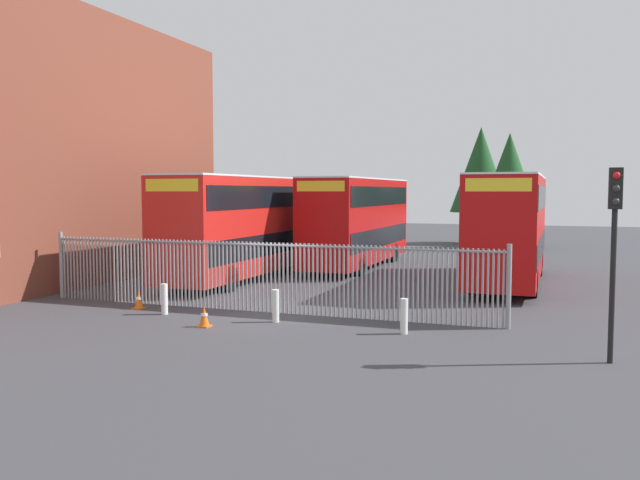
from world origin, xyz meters
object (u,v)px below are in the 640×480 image
object	(u,v)px
traffic_cone_mid_forecourt	(204,317)
traffic_light_kerbside	(614,228)
double_decker_bus_behind_fence_left	(509,225)
double_decker_bus_behind_fence_right	(358,219)
traffic_cone_by_gate	(139,300)
bollard_near_right	(404,316)
bollard_center_front	(276,306)
double_decker_bus_near_gate	(242,223)
bollard_near_left	(164,299)

from	to	relation	value
traffic_cone_mid_forecourt	traffic_light_kerbside	distance (m)	10.75
double_decker_bus_behind_fence_left	double_decker_bus_behind_fence_right	distance (m)	8.32
double_decker_bus_behind_fence_left	traffic_cone_by_gate	distance (m)	14.90
bollard_near_right	double_decker_bus_behind_fence_right	bearing A→B (deg)	111.44
double_decker_bus_behind_fence_left	bollard_near_right	xyz separation A→B (m)	(-1.88, -10.82, -1.95)
bollard_center_front	traffic_light_kerbside	bearing A→B (deg)	-10.56
double_decker_bus_behind_fence_right	bollard_center_front	xyz separation A→B (m)	(1.80, -14.10, -1.95)
bollard_center_front	double_decker_bus_behind_fence_left	bearing A→B (deg)	61.49
traffic_cone_by_gate	double_decker_bus_behind_fence_left	bearing A→B (deg)	43.20
double_decker_bus_near_gate	bollard_near_right	size ratio (longest dim) A/B	11.38
traffic_cone_by_gate	bollard_near_right	bearing A→B (deg)	-4.67
double_decker_bus_behind_fence_right	traffic_light_kerbside	world-z (taller)	double_decker_bus_behind_fence_right
traffic_light_kerbside	double_decker_bus_behind_fence_right	bearing A→B (deg)	123.93
bollard_near_left	bollard_center_front	distance (m)	3.70
double_decker_bus_behind_fence_left	bollard_center_front	xyz separation A→B (m)	(-5.73, -10.54, -1.95)
double_decker_bus_near_gate	bollard_near_right	distance (m)	12.34
double_decker_bus_near_gate	bollard_near_right	xyz separation A→B (m)	(8.95, -8.27, -1.95)
bollard_near_left	traffic_cone_by_gate	bearing A→B (deg)	158.06
traffic_light_kerbside	bollard_center_front	bearing A→B (deg)	169.44
double_decker_bus_near_gate	double_decker_bus_behind_fence_left	size ratio (longest dim) A/B	1.00
double_decker_bus_behind_fence_right	traffic_cone_by_gate	xyz separation A→B (m)	(-3.23, -13.65, -2.13)
double_decker_bus_behind_fence_right	double_decker_bus_near_gate	bearing A→B (deg)	-118.45
double_decker_bus_near_gate	bollard_center_front	bearing A→B (deg)	-57.43
traffic_cone_by_gate	traffic_cone_mid_forecourt	xyz separation A→B (m)	(3.41, -1.75, 0.00)
double_decker_bus_behind_fence_right	bollard_near_right	bearing A→B (deg)	-68.56
bollard_near_right	traffic_cone_by_gate	distance (m)	8.90
traffic_cone_mid_forecourt	double_decker_bus_near_gate	bearing A→B (deg)	110.64
double_decker_bus_behind_fence_right	traffic_cone_by_gate	bearing A→B (deg)	-103.30
double_decker_bus_behind_fence_left	traffic_light_kerbside	bearing A→B (deg)	-75.88
double_decker_bus_behind_fence_right	traffic_cone_by_gate	distance (m)	14.19
double_decker_bus_behind_fence_left	traffic_cone_by_gate	xyz separation A→B (m)	(-10.75, -10.09, -2.13)
bollard_near_left	traffic_cone_mid_forecourt	bearing A→B (deg)	-30.11
traffic_cone_mid_forecourt	traffic_light_kerbside	xyz separation A→B (m)	(10.40, -0.34, 2.70)
traffic_light_kerbside	traffic_cone_by_gate	bearing A→B (deg)	171.40
bollard_center_front	bollard_near_left	bearing A→B (deg)	-178.74
traffic_cone_mid_forecourt	traffic_light_kerbside	bearing A→B (deg)	-1.89
double_decker_bus_behind_fence_left	traffic_cone_mid_forecourt	size ratio (longest dim) A/B	18.32
double_decker_bus_behind_fence_right	bollard_near_right	xyz separation A→B (m)	(5.64, -14.37, -1.95)
bollard_center_front	bollard_near_right	xyz separation A→B (m)	(3.85, -0.27, 0.00)
bollard_center_front	double_decker_bus_near_gate	bearing A→B (deg)	122.57
double_decker_bus_near_gate	double_decker_bus_behind_fence_right	distance (m)	6.95
double_decker_bus_near_gate	bollard_near_right	bearing A→B (deg)	-42.72
double_decker_bus_behind_fence_right	bollard_center_front	distance (m)	14.35
bollard_near_right	traffic_cone_mid_forecourt	size ratio (longest dim) A/B	1.61
double_decker_bus_near_gate	traffic_cone_by_gate	world-z (taller)	double_decker_bus_near_gate
double_decker_bus_near_gate	bollard_near_left	world-z (taller)	double_decker_bus_near_gate
bollard_near_right	traffic_cone_by_gate	xyz separation A→B (m)	(-8.87, 0.73, -0.19)
double_decker_bus_behind_fence_left	bollard_near_left	world-z (taller)	double_decker_bus_behind_fence_left
traffic_cone_by_gate	traffic_light_kerbside	size ratio (longest dim) A/B	0.14
double_decker_bus_behind_fence_left	traffic_cone_mid_forecourt	bearing A→B (deg)	-121.78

